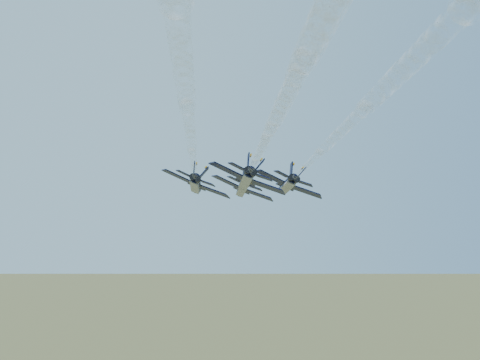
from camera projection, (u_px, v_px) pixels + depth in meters
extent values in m
cylinder|color=black|center=(242.00, 188.00, 118.07)|extent=(5.06, 14.92, 2.47)
cone|color=black|center=(240.00, 191.00, 126.82)|extent=(2.95, 3.28, 2.47)
ellipsoid|color=black|center=(243.00, 187.00, 121.88)|extent=(1.81, 2.86, 1.26)
cube|color=gray|center=(241.00, 191.00, 117.99)|extent=(4.06, 13.30, 1.10)
cube|color=black|center=(227.00, 182.00, 117.13)|extent=(6.44, 4.33, 2.68)
cube|color=#F4A80C|center=(227.00, 182.00, 119.02)|extent=(5.85, 1.17, 2.64)
cube|color=black|center=(258.00, 195.00, 117.22)|extent=(6.98, 5.98, 2.68)
cube|color=#F4A80C|center=(258.00, 195.00, 119.11)|extent=(5.34, 3.11, 2.64)
cube|color=black|center=(234.00, 182.00, 111.05)|extent=(3.03, 2.29, 1.26)
cube|color=black|center=(255.00, 190.00, 111.11)|extent=(3.25, 2.95, 1.26)
cube|color=black|center=(243.00, 178.00, 112.00)|extent=(0.85, 2.48, 2.89)
cube|color=black|center=(251.00, 181.00, 112.02)|extent=(2.42, 2.76, 2.30)
cylinder|color=black|center=(242.00, 185.00, 110.29)|extent=(1.81, 1.60, 1.60)
cylinder|color=black|center=(247.00, 187.00, 110.30)|extent=(1.81, 1.60, 1.60)
cylinder|color=black|center=(196.00, 184.00, 106.27)|extent=(5.06, 14.92, 2.47)
cone|color=black|center=(197.00, 187.00, 115.02)|extent=(2.95, 3.28, 2.47)
ellipsoid|color=black|center=(198.00, 183.00, 110.08)|extent=(1.81, 2.86, 1.26)
cube|color=gray|center=(195.00, 187.00, 106.19)|extent=(4.06, 13.30, 1.10)
cube|color=black|center=(178.00, 177.00, 105.33)|extent=(6.44, 4.33, 2.68)
cube|color=#F4A80C|center=(179.00, 177.00, 107.22)|extent=(5.85, 1.17, 2.64)
cube|color=black|center=(213.00, 192.00, 105.42)|extent=(6.98, 5.98, 2.68)
cube|color=#F4A80C|center=(214.00, 192.00, 107.30)|extent=(5.34, 3.11, 2.64)
cube|color=black|center=(183.00, 176.00, 99.25)|extent=(3.03, 2.29, 1.26)
cube|color=black|center=(206.00, 186.00, 99.31)|extent=(3.25, 2.95, 1.26)
cube|color=black|center=(194.00, 172.00, 100.20)|extent=(0.85, 2.48, 2.89)
cube|color=black|center=(203.00, 176.00, 100.22)|extent=(2.42, 2.76, 2.30)
cylinder|color=black|center=(192.00, 180.00, 98.49)|extent=(1.81, 1.60, 1.60)
cylinder|color=black|center=(197.00, 182.00, 98.50)|extent=(1.81, 1.60, 1.60)
cylinder|color=black|center=(288.00, 184.00, 107.23)|extent=(5.06, 14.92, 2.47)
cone|color=black|center=(282.00, 188.00, 115.98)|extent=(2.95, 3.28, 2.47)
ellipsoid|color=black|center=(286.00, 183.00, 111.04)|extent=(1.81, 2.86, 1.26)
cube|color=gray|center=(286.00, 188.00, 107.15)|extent=(4.06, 13.30, 1.10)
cube|color=black|center=(271.00, 177.00, 106.29)|extent=(6.44, 4.33, 2.68)
cube|color=#F4A80C|center=(270.00, 177.00, 108.18)|extent=(5.85, 1.17, 2.64)
cube|color=black|center=(306.00, 192.00, 106.38)|extent=(6.98, 5.98, 2.68)
cube|color=#F4A80C|center=(304.00, 192.00, 108.26)|extent=(5.34, 3.11, 2.64)
cube|color=black|center=(282.00, 176.00, 100.21)|extent=(3.03, 2.29, 1.26)
cube|color=black|center=(304.00, 186.00, 100.27)|extent=(3.25, 2.95, 1.26)
cube|color=black|center=(291.00, 172.00, 101.16)|extent=(0.85, 2.48, 2.89)
cube|color=black|center=(300.00, 176.00, 101.18)|extent=(2.42, 2.76, 2.30)
cylinder|color=black|center=(291.00, 180.00, 99.45)|extent=(1.81, 1.60, 1.60)
cylinder|color=black|center=(296.00, 182.00, 99.46)|extent=(1.81, 1.60, 1.60)
cylinder|color=black|center=(247.00, 179.00, 94.99)|extent=(5.06, 14.92, 2.47)
cone|color=black|center=(244.00, 183.00, 103.75)|extent=(2.95, 3.28, 2.47)
ellipsoid|color=black|center=(247.00, 178.00, 98.81)|extent=(1.81, 2.86, 1.26)
cube|color=gray|center=(245.00, 182.00, 94.92)|extent=(4.06, 13.30, 1.10)
cube|color=black|center=(227.00, 170.00, 94.05)|extent=(6.44, 4.33, 2.68)
cube|color=#F4A80C|center=(227.00, 171.00, 95.94)|extent=(5.85, 1.17, 2.64)
cube|color=black|center=(267.00, 187.00, 94.14)|extent=(6.98, 5.98, 2.68)
cube|color=#F4A80C|center=(266.00, 187.00, 96.03)|extent=(5.34, 3.11, 2.64)
cube|color=black|center=(237.00, 169.00, 87.98)|extent=(3.03, 2.29, 1.26)
cube|color=black|center=(263.00, 180.00, 88.03)|extent=(3.25, 2.95, 1.26)
cube|color=black|center=(248.00, 164.00, 88.93)|extent=(0.85, 2.48, 2.89)
cube|color=black|center=(258.00, 169.00, 88.95)|extent=(2.42, 2.76, 2.30)
cylinder|color=black|center=(247.00, 174.00, 87.21)|extent=(1.81, 1.60, 1.60)
cylinder|color=black|center=(252.00, 176.00, 87.23)|extent=(1.81, 1.60, 1.60)
cylinder|color=white|center=(248.00, 181.00, 99.06)|extent=(5.51, 23.51, 1.31)
cylinder|color=white|center=(258.00, 167.00, 76.86)|extent=(5.99, 23.59, 1.80)
cylinder|color=white|center=(277.00, 142.00, 54.67)|extent=(6.56, 23.70, 2.38)
cylinder|color=white|center=(321.00, 83.00, 32.48)|extent=(7.22, 23.82, 3.05)
cylinder|color=white|center=(192.00, 174.00, 87.25)|extent=(5.51, 23.51, 1.31)
cylinder|color=white|center=(185.00, 156.00, 65.06)|extent=(5.99, 23.59, 1.80)
cylinder|color=white|center=(171.00, 118.00, 42.87)|extent=(6.56, 23.70, 2.38)
cylinder|color=white|center=(127.00, 0.00, 20.68)|extent=(7.22, 23.82, 3.05)
cylinder|color=white|center=(304.00, 175.00, 88.21)|extent=(5.51, 23.51, 1.31)
cylinder|color=white|center=(335.00, 157.00, 66.02)|extent=(5.99, 23.59, 1.80)
cylinder|color=white|center=(396.00, 121.00, 43.83)|extent=(6.56, 23.70, 2.38)
cylinder|color=white|center=(255.00, 166.00, 75.98)|extent=(5.51, 23.51, 1.31)
cylinder|color=white|center=(273.00, 140.00, 53.79)|extent=(5.99, 23.59, 1.80)
cylinder|color=white|center=(315.00, 79.00, 31.59)|extent=(6.56, 23.70, 2.38)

